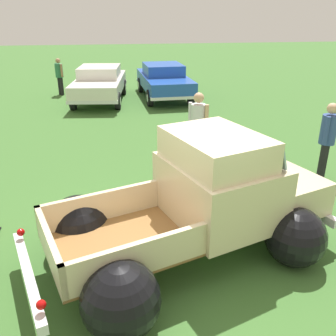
# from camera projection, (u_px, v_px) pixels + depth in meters

# --- Properties ---
(ground_plane) EXTENTS (80.00, 80.00, 0.00)m
(ground_plane) POSITION_uv_depth(u_px,v_px,m) (181.00, 255.00, 5.76)
(ground_plane) COLOR #3D6B2D
(vintage_pickup_truck) EXTENTS (5.00, 3.84, 1.96)m
(vintage_pickup_truck) POSITION_uv_depth(u_px,v_px,m) (204.00, 207.00, 5.63)
(vintage_pickup_truck) COLOR black
(vintage_pickup_truck) RESTS_ON ground
(show_car_0) EXTENTS (2.40, 4.58, 1.43)m
(show_car_0) POSITION_uv_depth(u_px,v_px,m) (100.00, 83.00, 15.27)
(show_car_0) COLOR black
(show_car_0) RESTS_ON ground
(show_car_1) EXTENTS (2.09, 4.57, 1.43)m
(show_car_1) POSITION_uv_depth(u_px,v_px,m) (164.00, 80.00, 15.93)
(show_car_1) COLOR black
(show_car_1) RESTS_ON ground
(spectator_0) EXTENTS (0.48, 0.48, 1.83)m
(spectator_0) POSITION_uv_depth(u_px,v_px,m) (198.00, 125.00, 8.66)
(spectator_0) COLOR navy
(spectator_0) RESTS_ON ground
(spectator_1) EXTENTS (0.48, 0.48, 1.76)m
(spectator_1) POSITION_uv_depth(u_px,v_px,m) (327.00, 137.00, 7.98)
(spectator_1) COLOR black
(spectator_1) RESTS_ON ground
(spectator_2) EXTENTS (0.48, 0.48, 1.62)m
(spectator_2) POSITION_uv_depth(u_px,v_px,m) (59.00, 74.00, 16.41)
(spectator_2) COLOR black
(spectator_2) RESTS_ON ground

